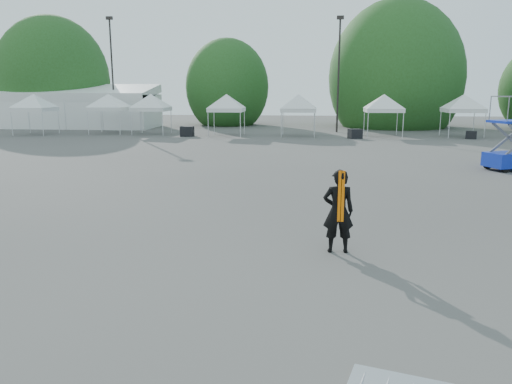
# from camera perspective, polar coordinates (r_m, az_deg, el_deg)

# --- Properties ---
(ground) EXTENTS (120.00, 120.00, 0.00)m
(ground) POSITION_cam_1_polar(r_m,az_deg,el_deg) (13.22, 3.98, -4.70)
(ground) COLOR #474442
(ground) RESTS_ON ground
(marquee) EXTENTS (15.00, 6.25, 4.23)m
(marquee) POSITION_cam_1_polar(r_m,az_deg,el_deg) (52.70, -19.58, 9.11)
(marquee) COLOR white
(marquee) RESTS_ON ground
(light_pole_west) EXTENTS (0.60, 0.25, 10.30)m
(light_pole_west) POSITION_cam_1_polar(r_m,az_deg,el_deg) (50.21, -16.13, 13.58)
(light_pole_west) COLOR black
(light_pole_west) RESTS_ON ground
(light_pole_east) EXTENTS (0.60, 0.25, 9.80)m
(light_pole_east) POSITION_cam_1_polar(r_m,az_deg,el_deg) (44.80, 9.44, 13.82)
(light_pole_east) COLOR black
(light_pole_east) RESTS_ON ground
(tree_far_w) EXTENTS (4.80, 4.80, 7.30)m
(tree_far_w) POSITION_cam_1_polar(r_m,az_deg,el_deg) (57.14, -22.17, 11.66)
(tree_far_w) COLOR #382314
(tree_far_w) RESTS_ON ground
(tree_mid_w) EXTENTS (4.16, 4.16, 6.33)m
(tree_mid_w) POSITION_cam_1_polar(r_m,az_deg,el_deg) (53.34, -3.30, 11.89)
(tree_mid_w) COLOR #382314
(tree_mid_w) RESTS_ON ground
(tree_mid_e) EXTENTS (5.12, 5.12, 7.79)m
(tree_mid_e) POSITION_cam_1_polar(r_m,az_deg,el_deg) (52.41, 15.65, 12.48)
(tree_mid_e) COLOR #382314
(tree_mid_e) RESTS_ON ground
(tent_a) EXTENTS (4.00, 4.00, 3.88)m
(tent_a) POSITION_cam_1_polar(r_m,az_deg,el_deg) (45.67, -24.08, 9.85)
(tent_a) COLOR silver
(tent_a) RESTS_ON ground
(tent_b) EXTENTS (4.13, 4.13, 3.88)m
(tent_b) POSITION_cam_1_polar(r_m,az_deg,el_deg) (44.78, -16.50, 10.36)
(tent_b) COLOR silver
(tent_b) RESTS_ON ground
(tent_c) EXTENTS (3.99, 3.99, 3.88)m
(tent_c) POSITION_cam_1_polar(r_m,az_deg,el_deg) (42.97, -11.94, 10.55)
(tent_c) COLOR silver
(tent_c) RESTS_ON ground
(tent_d) EXTENTS (3.91, 3.91, 3.88)m
(tent_d) POSITION_cam_1_polar(r_m,az_deg,el_deg) (40.85, -3.39, 10.73)
(tent_d) COLOR silver
(tent_d) RESTS_ON ground
(tent_e) EXTENTS (3.95, 3.95, 3.88)m
(tent_e) POSITION_cam_1_polar(r_m,az_deg,el_deg) (40.48, 4.90, 10.70)
(tent_e) COLOR silver
(tent_e) RESTS_ON ground
(tent_f) EXTENTS (4.05, 4.05, 3.88)m
(tent_f) POSITION_cam_1_polar(r_m,az_deg,el_deg) (41.33, 14.44, 10.40)
(tent_f) COLOR silver
(tent_f) RESTS_ON ground
(tent_g) EXTENTS (4.01, 4.01, 3.88)m
(tent_g) POSITION_cam_1_polar(r_m,az_deg,el_deg) (42.90, 22.68, 9.91)
(tent_g) COLOR silver
(tent_g) RESTS_ON ground
(man) EXTENTS (0.74, 0.51, 1.95)m
(man) POSITION_cam_1_polar(r_m,az_deg,el_deg) (11.60, 9.38, -2.17)
(man) COLOR black
(man) RESTS_ON ground
(crate_west) EXTENTS (1.05, 0.82, 0.80)m
(crate_west) POSITION_cam_1_polar(r_m,az_deg,el_deg) (40.61, -7.88, 6.88)
(crate_west) COLOR black
(crate_west) RESTS_ON ground
(crate_mid) EXTENTS (1.15, 1.03, 0.74)m
(crate_mid) POSITION_cam_1_polar(r_m,az_deg,el_deg) (39.15, 11.26, 6.55)
(crate_mid) COLOR black
(crate_mid) RESTS_ON ground
(crate_east) EXTENTS (0.93, 0.82, 0.60)m
(crate_east) POSITION_cam_1_polar(r_m,az_deg,el_deg) (41.55, 23.38, 6.00)
(crate_east) COLOR black
(crate_east) RESTS_ON ground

